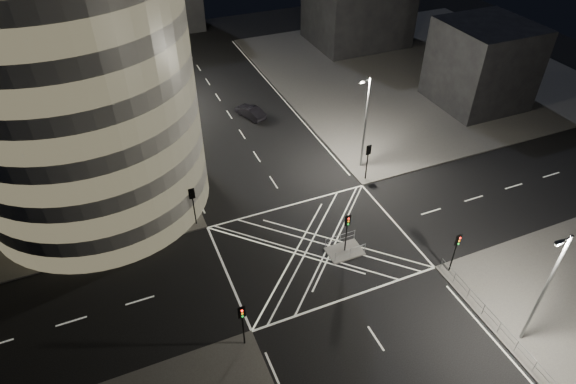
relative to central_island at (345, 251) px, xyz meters
name	(u,v)px	position (x,y,z in m)	size (l,w,h in m)	color
ground	(316,247)	(-2.00, 1.50, -0.07)	(120.00, 120.00, 0.00)	black
sidewalk_far_right	(416,70)	(27.00, 28.50, 0.00)	(42.00, 42.00, 0.15)	#4B4846
central_island	(345,251)	(0.00, 0.00, 0.00)	(3.00, 2.00, 0.15)	slate
office_tower_curved	(7,64)	(-22.74, 20.24, 12.58)	(30.00, 29.00, 27.20)	gray
office_block_rear	(7,4)	(-24.00, 43.50, 11.07)	(24.00, 16.00, 22.00)	gray
building_right_near	(482,64)	(28.00, 17.50, 5.08)	(10.00, 10.00, 10.00)	black
tree_a	(165,174)	(-12.50, 10.50, 4.60)	(3.79, 3.79, 6.72)	black
tree_b	(152,140)	(-12.50, 16.50, 4.63)	(3.92, 3.92, 6.82)	black
tree_c	(142,113)	(-12.50, 22.50, 4.43)	(3.91, 3.91, 6.62)	black
tree_d	(132,84)	(-12.50, 28.50, 5.19)	(5.64, 5.64, 8.36)	black
tree_e	(126,68)	(-12.50, 34.50, 4.61)	(4.37, 4.37, 7.06)	black
traffic_signal_fl	(193,200)	(-10.80, 8.30, 2.84)	(0.55, 0.22, 4.00)	black
traffic_signal_nl	(242,319)	(-10.80, -5.30, 2.84)	(0.55, 0.22, 4.00)	black
traffic_signal_fr	(368,156)	(6.80, 8.30, 2.84)	(0.55, 0.22, 4.00)	black
traffic_signal_nr	(456,246)	(6.80, -5.30, 2.84)	(0.55, 0.22, 4.00)	black
traffic_signal_island	(347,227)	(0.00, 0.00, 2.84)	(0.55, 0.22, 4.00)	black
street_lamp_left_near	(168,146)	(-11.44, 13.50, 5.47)	(1.25, 0.25, 10.00)	slate
street_lamp_left_far	(137,69)	(-11.44, 31.50, 5.47)	(1.25, 0.25, 10.00)	slate
street_lamp_right_far	(365,121)	(7.44, 10.50, 5.47)	(1.25, 0.25, 10.00)	slate
street_lamp_right_near	(545,288)	(7.44, -12.50, 5.47)	(1.25, 0.25, 10.00)	slate
railing_near_right	(491,318)	(6.30, -10.65, 0.62)	(0.06, 11.70, 1.10)	slate
railing_island_south	(350,253)	(0.00, -0.90, 0.62)	(2.80, 0.06, 1.10)	slate
railing_island_north	(340,239)	(0.00, 0.90, 0.62)	(2.80, 0.06, 1.10)	slate
sedan	(250,112)	(0.23, 24.92, 0.65)	(1.52, 4.37, 1.44)	black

